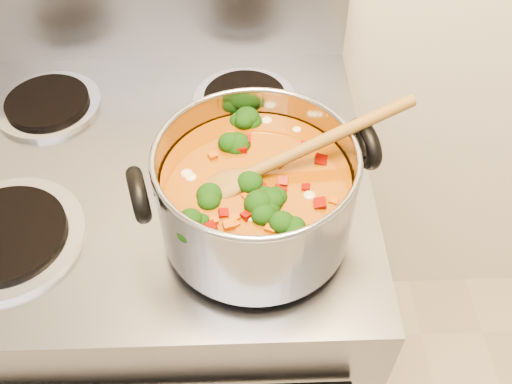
% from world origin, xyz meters
% --- Properties ---
extents(electric_range, '(0.72, 0.65, 1.08)m').
position_xyz_m(electric_range, '(0.06, 1.16, 0.47)').
color(electric_range, gray).
rests_on(electric_range, ground).
extents(stockpot, '(0.32, 0.26, 0.16)m').
position_xyz_m(stockpot, '(0.24, 1.02, 1.00)').
color(stockpot, '#97979E').
rests_on(stockpot, electric_range).
extents(wooden_spoon, '(0.29, 0.12, 0.09)m').
position_xyz_m(wooden_spoon, '(0.26, 1.02, 1.06)').
color(wooden_spoon, brown).
rests_on(wooden_spoon, stockpot).
extents(cooktop_crumbs, '(0.03, 0.01, 0.01)m').
position_xyz_m(cooktop_crumbs, '(0.16, 0.87, 0.92)').
color(cooktop_crumbs, black).
rests_on(cooktop_crumbs, electric_range).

